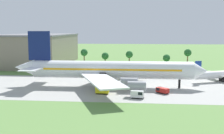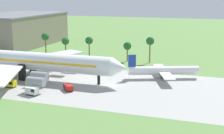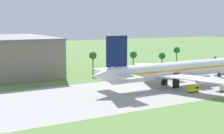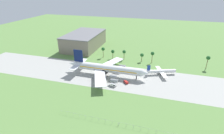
# 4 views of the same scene
# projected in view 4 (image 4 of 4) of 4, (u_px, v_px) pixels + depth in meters

# --- Properties ---
(ground_plane) EXTENTS (600.00, 600.00, 0.00)m
(ground_plane) POSITION_uv_depth(u_px,v_px,m) (140.00, 80.00, 143.27)
(ground_plane) COLOR #5B8442
(taxiway_strip) EXTENTS (320.00, 44.00, 0.02)m
(taxiway_strip) POSITION_uv_depth(u_px,v_px,m) (140.00, 80.00, 143.27)
(taxiway_strip) COLOR #9E9E99
(taxiway_strip) RESTS_ON ground_plane
(jet_airliner) EXTENTS (71.13, 59.86, 20.39)m
(jet_airliner) POSITION_uv_depth(u_px,v_px,m) (107.00, 68.00, 148.35)
(jet_airliner) COLOR white
(jet_airliner) RESTS_ON ground_plane
(regional_aircraft) EXTENTS (24.52, 22.39, 8.74)m
(regional_aircraft) POSITION_uv_depth(u_px,v_px,m) (161.00, 71.00, 151.00)
(regional_aircraft) COLOR white
(regional_aircraft) RESTS_ON ground_plane
(baggage_tug) EXTENTS (4.09, 2.53, 2.46)m
(baggage_tug) POSITION_uv_depth(u_px,v_px,m) (113.00, 85.00, 133.13)
(baggage_tug) COLOR black
(baggage_tug) RESTS_ON ground_plane
(fuel_truck) EXTENTS (4.40, 4.40, 1.85)m
(fuel_truck) POSITION_uv_depth(u_px,v_px,m) (126.00, 82.00, 137.88)
(fuel_truck) COLOR black
(fuel_truck) RESTS_ON ground_plane
(catering_van) EXTENTS (4.45, 2.25, 2.39)m
(catering_van) POSITION_uv_depth(u_px,v_px,m) (101.00, 80.00, 140.31)
(catering_van) COLOR black
(catering_van) RESTS_ON ground_plane
(perimeter_fence) EXTENTS (80.10, 0.10, 2.10)m
(perimeter_fence) POSITION_uv_depth(u_px,v_px,m) (126.00, 125.00, 94.76)
(perimeter_fence) COLOR gray
(perimeter_fence) RESTS_ON ground_plane
(no_stopping_sign) EXTENTS (0.44, 0.08, 1.68)m
(no_stopping_sign) POSITION_uv_depth(u_px,v_px,m) (119.00, 124.00, 95.74)
(no_stopping_sign) COLOR gray
(no_stopping_sign) RESTS_ON ground_plane
(terminal_building) EXTENTS (36.72, 61.20, 18.06)m
(terminal_building) POSITION_uv_depth(u_px,v_px,m) (84.00, 40.00, 215.52)
(terminal_building) COLOR slate
(terminal_building) RESTS_ON ground_plane
(palm_tree_row) EXTENTS (104.82, 3.60, 12.39)m
(palm_tree_row) POSITION_uv_depth(u_px,v_px,m) (139.00, 53.00, 175.58)
(palm_tree_row) COLOR brown
(palm_tree_row) RESTS_ON ground_plane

